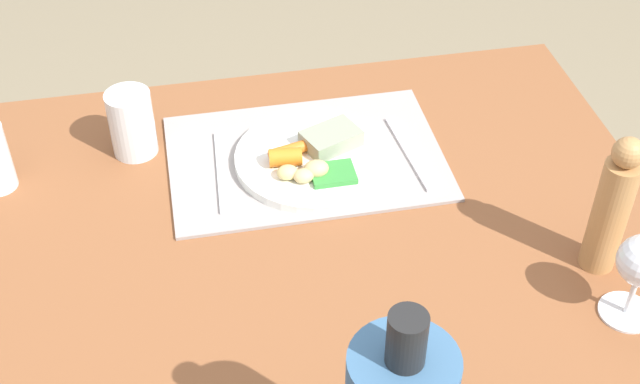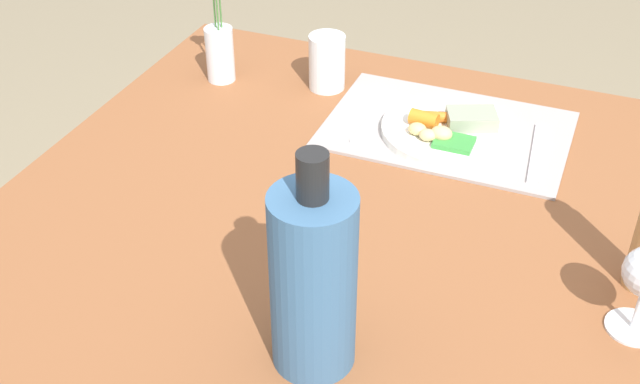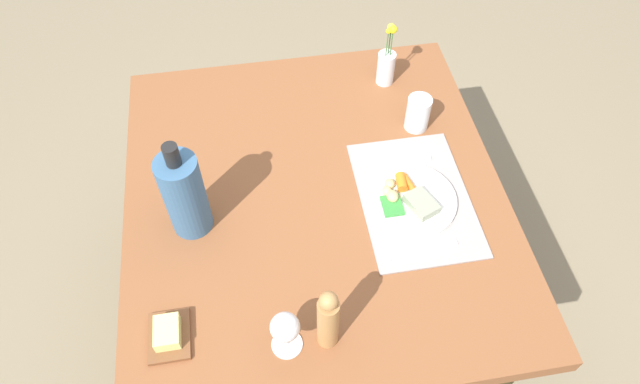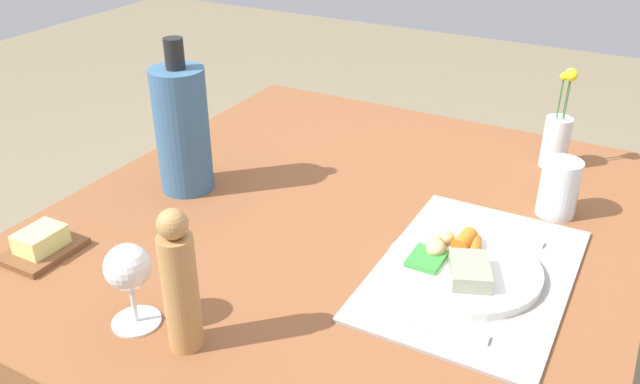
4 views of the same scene
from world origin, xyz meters
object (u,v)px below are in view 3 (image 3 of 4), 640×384
object	(u,v)px
dinner_plate	(410,199)
knife	(398,160)
dining_table	(315,207)
cooler_bottle	(184,194)
flower_vase	(386,65)
wine_glass	(285,328)
pepper_mill	(328,320)
butter_dish	(168,334)
water_tumbler	(418,115)
fork	(422,250)

from	to	relation	value
dinner_plate	knife	xyz separation A→B (m)	(0.15, -0.00, -0.01)
dining_table	cooler_bottle	world-z (taller)	cooler_bottle
dining_table	flower_vase	world-z (taller)	flower_vase
knife	wine_glass	xyz separation A→B (m)	(-0.51, 0.40, 0.09)
cooler_bottle	pepper_mill	size ratio (longest dim) A/B	1.41
butter_dish	water_tumbler	distance (m)	0.97
butter_dish	flower_vase	world-z (taller)	flower_vase
knife	cooler_bottle	bearing A→B (deg)	104.46
butter_dish	wine_glass	distance (m)	0.30
knife	pepper_mill	bearing A→B (deg)	152.58
water_tumbler	dining_table	bearing A→B (deg)	120.49
fork	water_tumbler	xyz separation A→B (m)	(0.45, -0.11, 0.04)
dining_table	wine_glass	world-z (taller)	wine_glass
cooler_bottle	wine_glass	world-z (taller)	cooler_bottle
flower_vase	pepper_mill	distance (m)	0.93
dining_table	pepper_mill	bearing A→B (deg)	174.72
water_tumbler	wine_glass	distance (m)	0.81
pepper_mill	knife	bearing A→B (deg)	-30.63
cooler_bottle	butter_dish	bearing A→B (deg)	168.26
flower_vase	butter_dish	bearing A→B (deg)	137.90
knife	flower_vase	xyz separation A→B (m)	(0.35, -0.04, 0.06)
dinner_plate	knife	bearing A→B (deg)	-1.89
dinner_plate	pepper_mill	size ratio (longest dim) A/B	1.15
dinner_plate	fork	distance (m)	0.16
dinner_plate	knife	world-z (taller)	dinner_plate
cooler_bottle	dinner_plate	bearing A→B (deg)	-92.84
fork	flower_vase	bearing A→B (deg)	-9.94
dinner_plate	cooler_bottle	size ratio (longest dim) A/B	0.82
flower_vase	water_tumbler	bearing A→B (deg)	-167.41
butter_dish	pepper_mill	distance (m)	0.39
cooler_bottle	flower_vase	xyz separation A→B (m)	(0.48, -0.65, -0.06)
fork	wine_glass	world-z (taller)	wine_glass
butter_dish	dining_table	bearing A→B (deg)	-48.23
fork	butter_dish	bearing A→B (deg)	96.12
wine_glass	fork	bearing A→B (deg)	-63.05
dining_table	cooler_bottle	size ratio (longest dim) A/B	3.73
fork	cooler_bottle	world-z (taller)	cooler_bottle
water_tumbler	wine_glass	bearing A→B (deg)	142.60
dining_table	flower_vase	distance (m)	0.55
knife	dining_table	bearing A→B (deg)	108.87
dining_table	knife	world-z (taller)	knife
knife	pepper_mill	world-z (taller)	pepper_mill
water_tumbler	pepper_mill	world-z (taller)	pepper_mill
flower_vase	dining_table	bearing A→B (deg)	144.40
dinner_plate	butter_dish	distance (m)	0.73
dinner_plate	wine_glass	size ratio (longest dim) A/B	1.89
fork	pepper_mill	xyz separation A→B (m)	(-0.20, 0.29, 0.10)
knife	cooler_bottle	size ratio (longest dim) A/B	0.63
butter_dish	cooler_bottle	bearing A→B (deg)	-11.74
fork	wine_glass	xyz separation A→B (m)	(-0.20, 0.39, 0.09)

